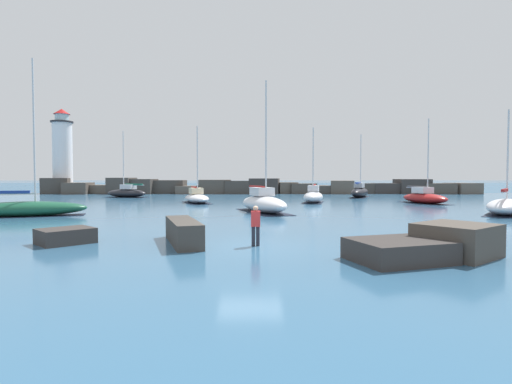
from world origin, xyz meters
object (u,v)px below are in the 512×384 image
Objects in this scene: sailboat_moored_5 at (127,193)px; person_on_rocks at (256,224)px; sailboat_moored_1 at (506,207)px; sailboat_moored_6 at (360,192)px; sailboat_moored_0 at (26,208)px; sailboat_moored_4 at (197,197)px; sailboat_moored_3 at (424,197)px; sailboat_moored_7 at (263,203)px; lighthouse at (63,157)px; mooring_buoy_orange_near at (265,196)px; sailboat_moored_2 at (313,196)px.

sailboat_moored_5 is 41.28m from person_on_rocks.
sailboat_moored_6 is at bearing 98.87° from sailboat_moored_1.
sailboat_moored_0 reaches higher than sailboat_moored_1.
sailboat_moored_5 is at bearing 133.49° from sailboat_moored_4.
sailboat_moored_3 is 19.62m from sailboat_moored_7.
sailboat_moored_6 is at bearing 58.82° from sailboat_moored_7.
sailboat_moored_3 is 23.56m from sailboat_moored_4.
sailboat_moored_3 is at bearing -27.69° from lighthouse.
sailboat_moored_4 is at bearing -124.50° from mooring_buoy_orange_near.
sailboat_moored_7 is at bearing -149.21° from sailboat_moored_3.
sailboat_moored_7 is (-17.38, 2.38, 0.13)m from sailboat_moored_1.
sailboat_moored_1 is 29.42m from mooring_buoy_orange_near.
sailboat_moored_1 is 0.95× the size of sailboat_moored_4.
sailboat_moored_4 reaches higher than sailboat_moored_2.
sailboat_moored_7 is 6.28× the size of person_on_rocks.
lighthouse reaches higher than sailboat_moored_5.
sailboat_moored_4 reaches higher than sailboat_moored_1.
sailboat_moored_0 reaches higher than mooring_buoy_orange_near.
lighthouse reaches higher than mooring_buoy_orange_near.
sailboat_moored_2 is 13.58m from sailboat_moored_6.
lighthouse is at bearing 152.31° from sailboat_moored_3.
mooring_buoy_orange_near is (-4.74, 10.66, -0.44)m from sailboat_moored_2.
mooring_buoy_orange_near is at bearing -22.71° from lighthouse.
sailboat_moored_2 is 0.93× the size of sailboat_moored_6.
lighthouse is 42.54m from sailboat_moored_0.
sailboat_moored_6 is 11.97× the size of mooring_buoy_orange_near.
lighthouse is 1.40× the size of sailboat_moored_7.
sailboat_moored_5 is 1.04× the size of sailboat_moored_6.
sailboat_moored_6 reaches higher than person_on_rocks.
sailboat_moored_1 is 17.54m from sailboat_moored_7.
sailboat_moored_3 reaches higher than sailboat_moored_2.
sailboat_moored_3 is at bearing 55.13° from person_on_rocks.
sailboat_moored_4 is at bearing -46.51° from sailboat_moored_5.
sailboat_moored_7 is (-5.61, -11.31, 0.03)m from sailboat_moored_2.
sailboat_moored_3 is at bearing -74.81° from sailboat_moored_6.
lighthouse is 36.19m from sailboat_moored_4.
sailboat_moored_5 reaches higher than sailboat_moored_1.
lighthouse is 1.66× the size of sailboat_moored_6.
sailboat_moored_4 is 0.94× the size of sailboat_moored_6.
sailboat_moored_2 is 0.99× the size of sailboat_moored_4.
sailboat_moored_6 is 26.11m from sailboat_moored_7.
sailboat_moored_1 is at bearing -29.05° from sailboat_moored_4.
sailboat_moored_4 is 26.84m from person_on_rocks.
sailboat_moored_4 is at bearing 177.72° from sailboat_moored_3.
sailboat_moored_4 is (-12.29, -0.33, -0.12)m from sailboat_moored_2.
person_on_rocks is at bearing -77.17° from sailboat_moored_4.
mooring_buoy_orange_near is 37.19m from person_on_rocks.
mooring_buoy_orange_near is 0.44× the size of person_on_rocks.
sailboat_moored_4 is at bearing 102.83° from person_on_rocks.
sailboat_moored_2 is 12.62m from sailboat_moored_7.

